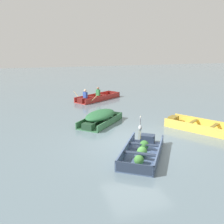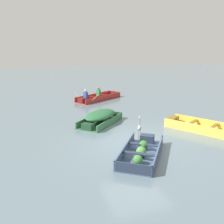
{
  "view_description": "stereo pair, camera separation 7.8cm",
  "coord_description": "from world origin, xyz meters",
  "views": [
    {
      "loc": [
        -3.88,
        -8.75,
        3.72
      ],
      "look_at": [
        0.11,
        3.48,
        0.35
      ],
      "focal_mm": 40.0,
      "sensor_mm": 36.0,
      "label": 1
    },
    {
      "loc": [
        -3.81,
        -8.78,
        3.72
      ],
      "look_at": [
        0.11,
        3.48,
        0.35
      ],
      "focal_mm": 40.0,
      "sensor_mm": 36.0,
      "label": 2
    }
  ],
  "objects": [
    {
      "name": "heron_on_dinghy",
      "position": [
        -0.19,
        -0.77,
        0.86
      ],
      "size": [
        0.26,
        0.44,
        0.84
      ],
      "color": "olive",
      "rests_on": "dinghy_slate_blue_foreground"
    },
    {
      "name": "rowboat_red_with_crew",
      "position": [
        0.48,
        8.36,
        0.18
      ],
      "size": [
        3.7,
        3.14,
        0.92
      ],
      "color": "#AD2D28",
      "rests_on": "ground"
    },
    {
      "name": "dinghy_slate_blue_foreground",
      "position": [
        -0.32,
        -1.32,
        0.15
      ],
      "size": [
        2.59,
        3.0,
        0.4
      ],
      "color": "#475B7F",
      "rests_on": "ground"
    },
    {
      "name": "skiff_yellow_near_moored",
      "position": [
        3.34,
        0.43,
        0.14
      ],
      "size": [
        2.71,
        3.39,
        0.41
      ],
      "color": "#E5BC47",
      "rests_on": "ground"
    },
    {
      "name": "ground_plane",
      "position": [
        0.0,
        0.0,
        0.0
      ],
      "size": [
        80.0,
        80.0,
        0.0
      ],
      "primitive_type": "plane",
      "color": "slate"
    },
    {
      "name": "skiff_green_mid_moored",
      "position": [
        -0.76,
        2.74,
        0.37
      ],
      "size": [
        2.71,
        2.74,
        0.65
      ],
      "color": "#387047",
      "rests_on": "ground"
    }
  ]
}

